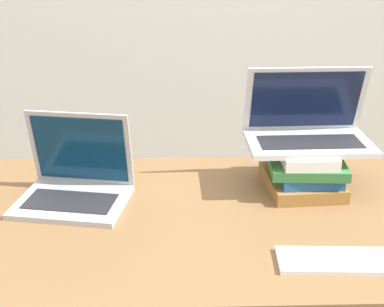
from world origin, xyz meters
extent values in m
cube|color=brown|center=(0.00, 0.40, 0.72)|extent=(1.78, 0.79, 0.03)
cube|color=#B2B2B7|center=(-0.38, 0.46, 0.74)|extent=(0.34, 0.29, 0.02)
cube|color=#232328|center=(-0.39, 0.45, 0.75)|extent=(0.27, 0.16, 0.00)
cube|color=#B2B2B7|center=(-0.37, 0.56, 0.87)|extent=(0.31, 0.10, 0.23)
cube|color=#0A2D4C|center=(-0.37, 0.56, 0.87)|extent=(0.28, 0.08, 0.20)
cube|color=olive|center=(0.29, 0.56, 0.76)|extent=(0.23, 0.27, 0.04)
cube|color=#235693|center=(0.30, 0.57, 0.79)|extent=(0.18, 0.26, 0.03)
cube|color=#33753D|center=(0.30, 0.55, 0.82)|extent=(0.23, 0.24, 0.03)
cube|color=white|center=(0.29, 0.56, 0.85)|extent=(0.15, 0.25, 0.03)
cube|color=silver|center=(0.31, 0.56, 0.88)|extent=(0.37, 0.22, 0.02)
cube|color=#232328|center=(0.31, 0.55, 0.89)|extent=(0.30, 0.12, 0.00)
cube|color=silver|center=(0.30, 0.64, 0.99)|extent=(0.36, 0.08, 0.21)
cube|color=#0F1938|center=(0.30, 0.63, 0.99)|extent=(0.33, 0.06, 0.18)
cube|color=white|center=(0.31, 0.15, 0.74)|extent=(0.32, 0.12, 0.01)
cube|color=silver|center=(0.31, 0.15, 0.75)|extent=(0.29, 0.10, 0.00)
camera|label=1|loc=(-0.08, -0.90, 1.45)|focal=50.00mm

